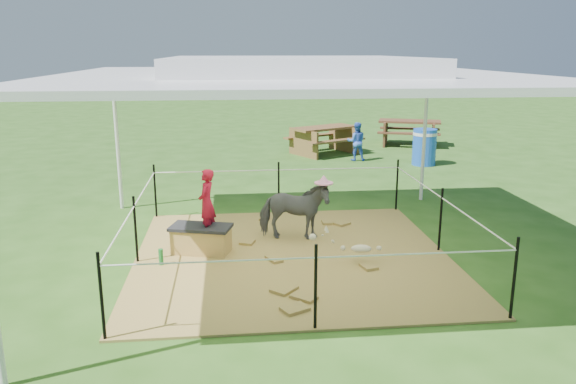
{
  "coord_description": "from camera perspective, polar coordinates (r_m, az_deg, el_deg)",
  "views": [
    {
      "loc": [
        -0.88,
        -7.8,
        3.0
      ],
      "look_at": [
        0.0,
        0.6,
        0.85
      ],
      "focal_mm": 35.0,
      "sensor_mm": 36.0,
      "label": 1
    }
  ],
  "objects": [
    {
      "name": "picnic_table_near",
      "position": [
        16.61,
        3.68,
        5.26
      ],
      "size": [
        2.37,
        2.15,
        0.81
      ],
      "primitive_type": "cube",
      "rotation": [
        0.0,
        0.0,
        0.5
      ],
      "color": "brown",
      "rests_on": "ground"
    },
    {
      "name": "trash_barrel",
      "position": [
        15.39,
        13.68,
        4.46
      ],
      "size": [
        0.74,
        0.74,
        0.96
      ],
      "primitive_type": "cylinder",
      "rotation": [
        0.0,
        0.0,
        -0.21
      ],
      "color": "blue",
      "rests_on": "ground"
    },
    {
      "name": "picnic_table_far",
      "position": [
        18.52,
        12.2,
        5.9
      ],
      "size": [
        2.28,
        1.95,
        0.8
      ],
      "primitive_type": "cube",
      "rotation": [
        0.0,
        0.0,
        -0.34
      ],
      "color": "#502D1B",
      "rests_on": "ground"
    },
    {
      "name": "woman",
      "position": [
        8.35,
        -8.29,
        -0.41
      ],
      "size": [
        0.33,
        0.42,
        1.0
      ],
      "primitive_type": "imported",
      "rotation": [
        0.0,
        0.0,
        -1.84
      ],
      "color": "#AC1029",
      "rests_on": "straw_bale"
    },
    {
      "name": "green_bottle",
      "position": [
        8.2,
        -12.78,
        -6.44
      ],
      "size": [
        0.08,
        0.08,
        0.23
      ],
      "primitive_type": "cylinder",
      "rotation": [
        0.0,
        0.0,
        -0.27
      ],
      "color": "#1A762D",
      "rests_on": "hay_patch"
    },
    {
      "name": "straw_bale",
      "position": [
        8.55,
        -8.8,
        -4.89
      ],
      "size": [
        0.92,
        0.63,
        0.37
      ],
      "primitive_type": "cube",
      "rotation": [
        0.0,
        0.0,
        -0.27
      ],
      "color": "#A5813C",
      "rests_on": "hay_patch"
    },
    {
      "name": "rope_fence",
      "position": [
        8.19,
        0.44,
        -2.43
      ],
      "size": [
        4.54,
        4.54,
        1.0
      ],
      "color": "black",
      "rests_on": "ground"
    },
    {
      "name": "pony",
      "position": [
        8.93,
        0.6,
        -1.93
      ],
      "size": [
        1.19,
        0.68,
        0.95
      ],
      "primitive_type": "imported",
      "rotation": [
        0.0,
        0.0,
        1.41
      ],
      "color": "#47484C",
      "rests_on": "hay_patch"
    },
    {
      "name": "dark_cloth",
      "position": [
        8.49,
        -8.85,
        -3.55
      ],
      "size": [
        0.99,
        0.69,
        0.05
      ],
      "primitive_type": "cube",
      "rotation": [
        0.0,
        0.0,
        -0.27
      ],
      "color": "black",
      "rests_on": "straw_bale"
    },
    {
      "name": "canopy_tent",
      "position": [
        7.85,
        0.47,
        12.04
      ],
      "size": [
        6.3,
        6.3,
        2.9
      ],
      "color": "silver",
      "rests_on": "ground"
    },
    {
      "name": "foal",
      "position": [
        8.1,
        7.45,
        -5.56
      ],
      "size": [
        0.9,
        0.57,
        0.47
      ],
      "primitive_type": null,
      "rotation": [
        0.0,
        0.0,
        -0.12
      ],
      "color": "beige",
      "rests_on": "hay_patch"
    },
    {
      "name": "hay_patch",
      "position": [
        8.39,
        0.43,
        -6.54
      ],
      "size": [
        4.6,
        4.6,
        0.03
      ],
      "primitive_type": "cube",
      "color": "brown",
      "rests_on": "ground"
    },
    {
      "name": "pink_hat",
      "position": [
        8.8,
        0.61,
        1.47
      ],
      "size": [
        0.3,
        0.3,
        0.14
      ],
      "primitive_type": "cylinder",
      "color": "pink",
      "rests_on": "pony"
    },
    {
      "name": "distant_person",
      "position": [
        15.66,
        6.96,
        5.12
      ],
      "size": [
        0.56,
        0.47,
        1.06
      ],
      "primitive_type": "imported",
      "rotation": [
        0.0,
        0.0,
        3.01
      ],
      "color": "blue",
      "rests_on": "ground"
    },
    {
      "name": "ground",
      "position": [
        8.4,
        0.43,
        -6.64
      ],
      "size": [
        90.0,
        90.0,
        0.0
      ],
      "primitive_type": "plane",
      "color": "#2D5919",
      "rests_on": "ground"
    }
  ]
}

